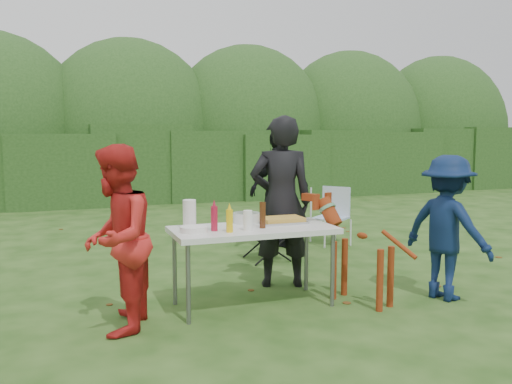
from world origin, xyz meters
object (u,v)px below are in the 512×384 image
object	(u,v)px
folding_table	(253,233)
camping_chair	(267,227)
person_cook	(281,202)
dog	(362,252)
ketchup_bottle	(214,219)
child	(447,228)
lawn_chair	(330,216)
person_red_jacket	(116,239)
paper_towel_roll	(189,214)
person_black_puffy	(280,190)
beer_bottle	(263,215)
mustard_bottle	(230,221)

from	to	relation	value
folding_table	camping_chair	xyz separation A→B (m)	(0.78, 1.64, -0.27)
person_cook	dog	bearing A→B (deg)	137.80
ketchup_bottle	child	bearing A→B (deg)	-9.94
lawn_chair	folding_table	bearing A→B (deg)	9.47
child	lawn_chair	xyz separation A→B (m)	(0.17, 2.69, -0.29)
person_red_jacket	paper_towel_roll	distance (m)	0.81
dog	lawn_chair	xyz separation A→B (m)	(1.02, 2.53, -0.08)
person_black_puffy	beer_bottle	xyz separation A→B (m)	(-1.13, -2.29, 0.04)
folding_table	person_black_puffy	xyz separation A→B (m)	(1.20, 2.22, 0.14)
person_black_puffy	camping_chair	distance (m)	0.82
person_red_jacket	paper_towel_roll	xyz separation A→B (m)	(0.69, 0.40, 0.11)
person_cook	child	distance (m)	1.65
person_cook	person_red_jacket	distance (m)	1.91
person_red_jacket	ketchup_bottle	xyz separation A→B (m)	(0.87, 0.19, 0.09)
lawn_chair	beer_bottle	world-z (taller)	beer_bottle
child	ketchup_bottle	size ratio (longest dim) A/B	6.35
beer_bottle	paper_towel_roll	xyz separation A→B (m)	(-0.63, 0.23, 0.01)
paper_towel_roll	person_black_puffy	bearing A→B (deg)	49.54
person_red_jacket	beer_bottle	xyz separation A→B (m)	(1.32, 0.17, 0.10)
person_black_puffy	child	distance (m)	2.74
person_cook	person_red_jacket	size ratio (longest dim) A/B	1.17
person_cook	beer_bottle	xyz separation A→B (m)	(-0.43, -0.59, -0.03)
child	beer_bottle	bearing A→B (deg)	59.14
folding_table	dog	world-z (taller)	dog
person_cook	dog	size ratio (longest dim) A/B	1.72
person_black_puffy	camping_chair	size ratio (longest dim) A/B	1.97
paper_towel_roll	mustard_bottle	bearing A→B (deg)	-48.93
child	ketchup_bottle	world-z (taller)	child
dog	camping_chair	size ratio (longest dim) A/B	1.24
person_black_puffy	beer_bottle	distance (m)	2.55
folding_table	ketchup_bottle	distance (m)	0.42
person_cook	person_black_puffy	xyz separation A→B (m)	(0.70, 1.70, -0.07)
mustard_bottle	paper_towel_roll	size ratio (longest dim) A/B	0.77
lawn_chair	paper_towel_roll	world-z (taller)	paper_towel_roll
folding_table	dog	bearing A→B (deg)	-15.77
folding_table	camping_chair	distance (m)	1.84
child	dog	xyz separation A→B (m)	(-0.84, 0.16, -0.21)
dog	ketchup_bottle	world-z (taller)	dog
lawn_chair	paper_towel_roll	xyz separation A→B (m)	(-2.57, -2.09, 0.46)
person_cook	lawn_chair	xyz separation A→B (m)	(1.51, 1.73, -0.48)
person_cook	person_red_jacket	world-z (taller)	person_cook
paper_towel_roll	camping_chair	bearing A→B (deg)	47.91
lawn_chair	paper_towel_roll	distance (m)	3.34
beer_bottle	paper_towel_roll	world-z (taller)	paper_towel_roll
person_black_puffy	lawn_chair	xyz separation A→B (m)	(0.81, 0.03, -0.41)
folding_table	mustard_bottle	size ratio (longest dim) A/B	7.50
folding_table	paper_towel_roll	distance (m)	0.61
dog	camping_chair	world-z (taller)	dog
person_red_jacket	beer_bottle	world-z (taller)	person_red_jacket
folding_table	beer_bottle	xyz separation A→B (m)	(0.07, -0.07, 0.17)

